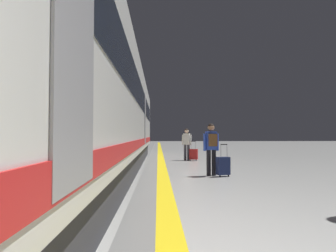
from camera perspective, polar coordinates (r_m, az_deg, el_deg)
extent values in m
cube|color=yellow|center=(9.60, -1.07, -9.24)|extent=(0.36, 80.00, 0.01)
cube|color=slate|center=(9.60, -3.20, -9.24)|extent=(0.66, 80.00, 0.01)
cube|color=#38383D|center=(6.44, -20.37, -9.70)|extent=(2.67, 26.34, 0.70)
cube|color=silver|center=(6.44, -20.20, 6.37)|extent=(2.90, 27.44, 2.90)
cylinder|color=silver|center=(6.78, -20.06, 18.17)|extent=(2.84, 26.89, 2.84)
cube|color=black|center=(6.50, -20.16, 9.43)|extent=(2.93, 25.80, 0.80)
cube|color=red|center=(6.38, -20.31, -3.91)|extent=(2.94, 26.89, 0.24)
cone|color=silver|center=(21.18, -7.40, -0.01)|extent=(2.75, 2.60, 2.75)
cube|color=gray|center=(2.11, -17.37, 16.25)|extent=(0.02, 0.90, 2.00)
cube|color=gray|center=(12.26, -4.50, 1.26)|extent=(0.02, 0.90, 2.00)
cylinder|color=#383842|center=(14.48, 3.38, -5.19)|extent=(0.13, 0.13, 0.78)
cylinder|color=#383842|center=(14.43, 4.02, -5.20)|extent=(0.13, 0.13, 0.78)
cube|color=silver|center=(14.43, 3.69, -2.56)|extent=(0.36, 0.29, 0.56)
cylinder|color=silver|center=(14.50, 2.93, -2.74)|extent=(0.08, 0.08, 0.52)
cylinder|color=silver|center=(14.39, 4.48, -2.74)|extent=(0.08, 0.08, 0.52)
sphere|color=beige|center=(14.43, 3.69, -0.98)|extent=(0.20, 0.20, 0.20)
sphere|color=black|center=(14.43, 3.69, -0.88)|extent=(0.19, 0.19, 0.19)
cube|color=#A51E1E|center=(14.33, 5.05, -5.53)|extent=(0.43, 0.34, 0.50)
cube|color=#A51E1E|center=(14.45, 5.16, -5.75)|extent=(0.30, 0.13, 0.28)
cylinder|color=black|center=(14.32, 4.43, -6.67)|extent=(0.04, 0.06, 0.06)
cylinder|color=black|center=(14.25, 5.55, -6.69)|extent=(0.04, 0.06, 0.06)
cylinder|color=gray|center=(14.28, 4.58, -3.77)|extent=(0.02, 0.02, 0.38)
cylinder|color=gray|center=(14.23, 5.40, -3.78)|extent=(0.02, 0.02, 0.38)
cube|color=black|center=(14.25, 4.99, -3.01)|extent=(0.21, 0.10, 0.02)
cylinder|color=black|center=(9.07, 7.97, -7.16)|extent=(0.13, 0.13, 0.79)
cylinder|color=black|center=(9.13, 8.97, -7.12)|extent=(0.13, 0.13, 0.79)
cube|color=blue|center=(9.06, 8.45, -2.85)|extent=(0.35, 0.25, 0.57)
cylinder|color=blue|center=(9.00, 7.20, -3.17)|extent=(0.09, 0.09, 0.53)
cylinder|color=blue|center=(9.15, 9.65, -3.13)|extent=(0.09, 0.09, 0.53)
sphere|color=#A37556|center=(9.07, 8.44, -0.28)|extent=(0.21, 0.21, 0.21)
sphere|color=black|center=(9.07, 8.44, -0.13)|extent=(0.19, 0.19, 0.19)
cube|color=brown|center=(8.93, 8.79, -2.75)|extent=(0.27, 0.18, 0.38)
cube|color=#19234C|center=(8.97, 10.75, -7.67)|extent=(0.43, 0.32, 0.53)
cube|color=#19234C|center=(9.08, 10.37, -8.02)|extent=(0.30, 0.11, 0.29)
cylinder|color=black|center=(8.88, 10.17, -9.65)|extent=(0.04, 0.06, 0.06)
cylinder|color=black|center=(9.02, 11.77, -9.52)|extent=(0.04, 0.06, 0.06)
cylinder|color=gray|center=(8.84, 10.32, -4.81)|extent=(0.02, 0.02, 0.38)
cylinder|color=gray|center=(8.94, 11.49, -4.77)|extent=(0.02, 0.02, 0.38)
cube|color=black|center=(8.88, 10.90, -3.57)|extent=(0.22, 0.09, 0.02)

